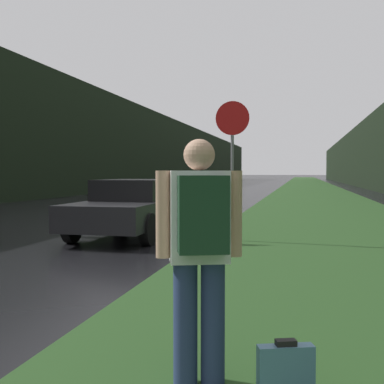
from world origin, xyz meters
TOP-DOWN VIEW (x-y plane):
  - grass_verge at (6.75, 40.00)m, footprint 6.00×240.00m
  - lane_stripe_c at (0.00, 13.28)m, footprint 0.12×3.00m
  - lane_stripe_d at (0.00, 20.28)m, footprint 0.12×3.00m
  - lane_stripe_e at (0.00, 27.28)m, footprint 0.12×3.00m
  - treeline_far_side at (-9.75, 50.00)m, footprint 2.00×140.00m
  - treeline_near_side at (12.75, 50.00)m, footprint 2.00×140.00m
  - stop_sign at (4.40, 10.36)m, footprint 0.76×0.07m
  - hitchhiker_with_backpack at (5.22, 2.96)m, footprint 0.59×0.52m
  - suitcase at (5.82, 2.95)m, footprint 0.40×0.22m
  - car_passing_near at (1.88, 10.83)m, footprint 1.96×4.73m

SIDE VIEW (x-z plane):
  - lane_stripe_c at x=0.00m, z-range 0.00..0.01m
  - lane_stripe_d at x=0.00m, z-range 0.00..0.01m
  - lane_stripe_e at x=0.00m, z-range 0.00..0.01m
  - grass_verge at x=6.75m, z-range 0.00..0.02m
  - suitcase at x=5.82m, z-range -0.01..0.39m
  - car_passing_near at x=1.88m, z-range 0.02..1.39m
  - hitchhiker_with_backpack at x=5.22m, z-range 0.13..1.92m
  - stop_sign at x=4.40m, z-range 0.40..3.55m
  - treeline_near_side at x=12.75m, z-range 0.00..6.69m
  - treeline_far_side at x=-9.75m, z-range 0.00..7.83m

